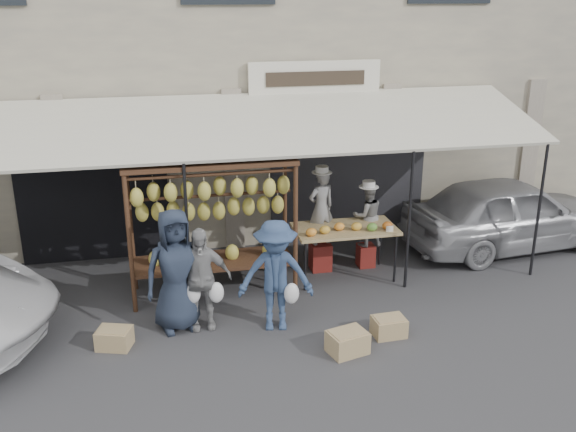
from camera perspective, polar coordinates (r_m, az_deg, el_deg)
The scene contains 16 objects.
ground_plane at distance 9.20m, azimuth -1.72°, elevation -10.79°, with size 90.00×90.00×0.00m, color #2D2D30.
shophouse at distance 14.42m, azimuth -6.77°, elevation 15.41°, with size 24.00×6.15×7.30m.
awning at distance 10.41m, azimuth -4.13°, elevation 7.99°, with size 10.00×2.35×2.92m.
banana_rack at distance 9.90m, azimuth -6.83°, elevation 1.30°, with size 2.60×0.90×2.24m.
produce_table at distance 10.69m, azimuth 5.16°, elevation -1.24°, with size 1.70×0.90×1.04m.
vendor_left at distance 10.91m, azimuth 2.97°, elevation 0.74°, with size 0.48×0.31×1.31m, color gray.
vendor_right at distance 11.18m, azimuth 7.07°, elevation 0.04°, with size 0.53×0.42×1.10m, color gray.
customer_left at distance 9.20m, azimuth -9.95°, elevation -4.79°, with size 0.88×0.57×1.81m, color #202839.
customer_mid at distance 9.23m, azimuth -7.84°, elevation -5.54°, with size 0.90×0.37×1.53m, color gray.
customer_right at distance 9.09m, azimuth -1.10°, elevation -5.33°, with size 1.07×0.61×1.65m, color navy.
stool_left at distance 11.23m, azimuth 2.89°, elevation -3.59°, with size 0.35×0.35×0.49m, color maroon.
stool_right at distance 11.44m, azimuth 6.92°, elevation -3.49°, with size 0.28×0.28×0.40m, color maroon.
crate_near_a at distance 8.84m, azimuth 5.31°, elevation -11.11°, with size 0.50×0.38×0.30m, color tan.
crate_near_b at distance 9.31m, azimuth 8.96°, elevation -9.69°, with size 0.45×0.34×0.27m, color tan.
crate_far at distance 9.24m, azimuth -15.18°, elevation -10.44°, with size 0.45×0.34×0.27m, color tan.
sedan at distance 12.70m, azimuth 19.14°, elevation 0.27°, with size 1.64×4.07×1.39m, color gray.
Camera 1 is at (-1.41, -7.82, 4.64)m, focal length 40.00 mm.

